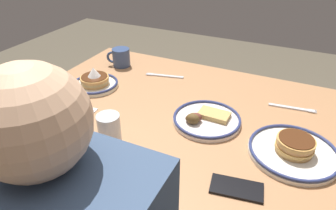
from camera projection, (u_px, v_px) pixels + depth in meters
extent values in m
cube|color=#A6734B|center=(187.00, 117.00, 1.17)|extent=(1.36, 0.90, 0.05)
cylinder|color=#8D623F|center=(322.00, 173.00, 1.42)|extent=(0.08, 0.08, 0.68)
cylinder|color=#8D623F|center=(120.00, 116.00, 1.83)|extent=(0.08, 0.08, 0.68)
cylinder|color=#8D623F|center=(35.00, 194.00, 1.31)|extent=(0.08, 0.08, 0.68)
cylinder|color=silver|center=(207.00, 121.00, 1.10)|extent=(0.25, 0.25, 0.01)
torus|color=navy|center=(207.00, 118.00, 1.09)|extent=(0.25, 0.25, 0.01)
cube|color=tan|center=(214.00, 115.00, 1.10)|extent=(0.11, 0.07, 0.02)
ellipsoid|color=brown|center=(193.00, 119.00, 1.06)|extent=(0.05, 0.04, 0.04)
ellipsoid|color=brown|center=(196.00, 117.00, 1.07)|extent=(0.04, 0.03, 0.03)
ellipsoid|color=brown|center=(194.00, 117.00, 1.08)|extent=(0.04, 0.03, 0.03)
ellipsoid|color=brown|center=(190.00, 119.00, 1.07)|extent=(0.03, 0.03, 0.03)
ellipsoid|color=brown|center=(195.00, 117.00, 1.08)|extent=(0.04, 0.03, 0.03)
cylinder|color=silver|center=(96.00, 85.00, 1.33)|extent=(0.20, 0.20, 0.01)
torus|color=navy|center=(95.00, 83.00, 1.33)|extent=(0.20, 0.20, 0.01)
cylinder|color=#D69448|center=(95.00, 83.00, 1.33)|extent=(0.12, 0.12, 0.01)
cylinder|color=tan|center=(95.00, 80.00, 1.32)|extent=(0.12, 0.12, 0.01)
cylinder|color=#D6974C|center=(95.00, 78.00, 1.31)|extent=(0.13, 0.13, 0.01)
cylinder|color=#4C2814|center=(94.00, 76.00, 1.31)|extent=(0.11, 0.11, 0.00)
cone|color=white|center=(94.00, 72.00, 1.30)|extent=(0.06, 0.06, 0.04)
cylinder|color=silver|center=(293.00, 153.00, 0.94)|extent=(0.28, 0.28, 0.01)
torus|color=navy|center=(294.00, 150.00, 0.94)|extent=(0.28, 0.28, 0.01)
cylinder|color=tan|center=(294.00, 150.00, 0.94)|extent=(0.11, 0.11, 0.01)
cylinder|color=gold|center=(294.00, 147.00, 0.93)|extent=(0.12, 0.12, 0.01)
cylinder|color=tan|center=(295.00, 144.00, 0.92)|extent=(0.11, 0.11, 0.01)
cylinder|color=gold|center=(296.00, 141.00, 0.92)|extent=(0.12, 0.12, 0.01)
cylinder|color=#4C2814|center=(297.00, 139.00, 0.91)|extent=(0.11, 0.11, 0.00)
cylinder|color=#334772|center=(121.00, 57.00, 1.51)|extent=(0.09, 0.09, 0.09)
torus|color=#334772|center=(113.00, 57.00, 1.51)|extent=(0.06, 0.04, 0.06)
cylinder|color=brown|center=(121.00, 52.00, 1.50)|extent=(0.07, 0.07, 0.01)
cylinder|color=silver|center=(109.00, 130.00, 0.96)|extent=(0.07, 0.07, 0.11)
cylinder|color=black|center=(110.00, 134.00, 0.97)|extent=(0.07, 0.07, 0.08)
cube|color=black|center=(237.00, 188.00, 0.82)|extent=(0.15, 0.09, 0.01)
cube|color=white|center=(71.00, 114.00, 1.14)|extent=(0.16, 0.15, 0.00)
cube|color=silver|center=(165.00, 76.00, 1.43)|extent=(0.18, 0.05, 0.01)
cube|color=silver|center=(150.00, 73.00, 1.45)|extent=(0.03, 0.01, 0.00)
cube|color=silver|center=(150.00, 74.00, 1.44)|extent=(0.03, 0.01, 0.00)
cube|color=silver|center=(149.00, 74.00, 1.44)|extent=(0.03, 0.01, 0.00)
cube|color=silver|center=(149.00, 75.00, 1.43)|extent=(0.03, 0.01, 0.00)
cube|color=silver|center=(291.00, 108.00, 1.18)|extent=(0.17, 0.03, 0.01)
cube|color=silver|center=(312.00, 112.00, 1.15)|extent=(0.03, 0.01, 0.00)
cube|color=silver|center=(312.00, 111.00, 1.16)|extent=(0.03, 0.01, 0.00)
cube|color=silver|center=(312.00, 111.00, 1.16)|extent=(0.03, 0.01, 0.00)
cube|color=silver|center=(312.00, 110.00, 1.17)|extent=(0.03, 0.01, 0.00)
sphere|color=#E0AE87|center=(31.00, 122.00, 0.46)|extent=(0.19, 0.19, 0.19)
cylinder|color=#D6A989|center=(101.00, 185.00, 0.78)|extent=(0.08, 0.08, 0.26)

